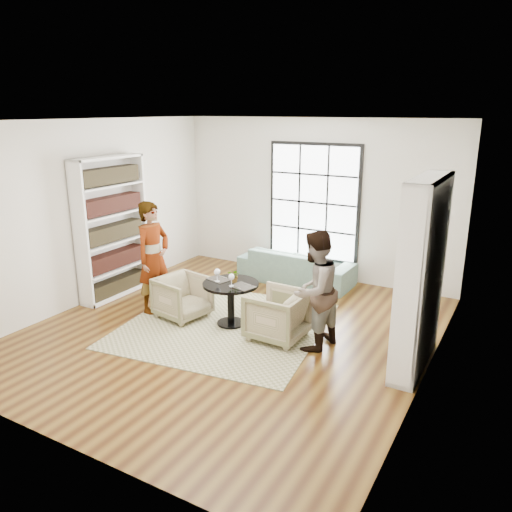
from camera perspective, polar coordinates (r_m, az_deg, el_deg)
The scene contains 16 objects.
ground at distance 7.44m, azimuth -2.86°, elevation -8.55°, with size 6.00×6.00×0.00m, color brown.
room_shell at distance 7.45m, azimuth -0.78°, elevation 1.80°, with size 6.00×6.01×6.00m.
rug at distance 7.62m, azimuth -3.60°, elevation -7.88°, with size 2.84×2.84×0.01m, color tan.
pedestal_table at distance 7.46m, azimuth -2.90°, elevation -4.40°, with size 0.84×0.84×0.67m.
sofa at distance 9.39m, azimuth 4.62°, elevation -1.16°, with size 2.13×0.83×0.62m, color gray.
armchair_left at distance 7.87m, azimuth -8.36°, elevation -4.67°, with size 0.71×0.73×0.66m, color tan.
armchair_right at distance 7.08m, azimuth 2.44°, elevation -6.74°, with size 0.76×0.78×0.71m, color tan.
person_left at distance 8.02m, azimuth -11.65°, elevation -0.17°, with size 0.65×0.43×1.79m, color gray.
person_right at distance 6.70m, azimuth 6.69°, elevation -3.97°, with size 0.80×0.62×1.64m, color gray.
placemat_left at distance 7.56m, azimuth -4.28°, elevation -2.65°, with size 0.34×0.26×0.01m, color #282623.
placemat_right at distance 7.24m, azimuth -1.54°, elevation -3.48°, with size 0.34×0.26×0.01m, color #282623.
cutlery_left at distance 7.56m, azimuth -4.28°, elevation -2.60°, with size 0.14×0.22×0.01m, color silver, non-canonical shape.
cutlery_right at distance 7.24m, azimuth -1.55°, elevation -3.43°, with size 0.14×0.22×0.01m, color silver, non-canonical shape.
wine_glass_left at distance 7.41m, azimuth -4.46°, elevation -1.87°, with size 0.09×0.09×0.21m.
wine_glass_right at distance 7.21m, azimuth -2.83°, elevation -2.45°, with size 0.09×0.09×0.19m.
flower_centerpiece at distance 7.39m, azimuth -2.48°, elevation -2.26°, with size 0.19×0.16×0.21m, color gray.
Camera 1 is at (3.63, -5.69, 3.15)m, focal length 35.00 mm.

